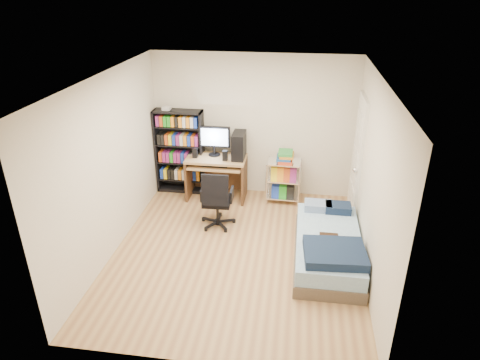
% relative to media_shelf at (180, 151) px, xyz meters
% --- Properties ---
extents(room, '(3.58, 4.08, 2.58)m').
position_rel_media_shelf_xyz_m(room, '(1.30, -1.84, 0.47)').
color(room, tan).
rests_on(room, ground).
extents(media_shelf, '(0.86, 0.29, 1.59)m').
position_rel_media_shelf_xyz_m(media_shelf, '(0.00, 0.00, 0.00)').
color(media_shelf, black).
rests_on(media_shelf, room).
extents(computer_desk, '(1.03, 0.60, 1.30)m').
position_rel_media_shelf_xyz_m(computer_desk, '(0.80, -0.14, -0.08)').
color(computer_desk, tan).
rests_on(computer_desk, room).
extents(office_chair, '(0.58, 0.58, 0.95)m').
position_rel_media_shelf_xyz_m(office_chair, '(0.89, -1.16, -0.48)').
color(office_chair, black).
rests_on(office_chair, room).
extents(wire_cart, '(0.59, 0.44, 0.93)m').
position_rel_media_shelf_xyz_m(wire_cart, '(1.88, -0.16, -0.17)').
color(wire_cart, white).
rests_on(wire_cart, room).
extents(bed, '(0.90, 1.80, 0.51)m').
position_rel_media_shelf_xyz_m(bed, '(2.59, -1.85, -0.56)').
color(bed, brown).
rests_on(bed, room).
extents(door, '(0.12, 0.80, 2.00)m').
position_rel_media_shelf_xyz_m(door, '(3.03, -0.49, 0.22)').
color(door, silver).
rests_on(door, room).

